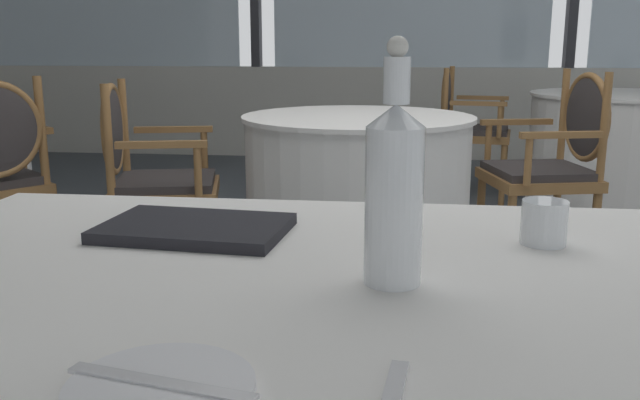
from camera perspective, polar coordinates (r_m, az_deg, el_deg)
ground_plane at (r=2.73m, az=7.49°, el=-10.27°), size 13.92×13.92×0.00m
window_wall_far at (r=6.54m, az=7.41°, el=13.56°), size 9.17×0.14×2.90m
side_plate at (r=0.68m, az=-13.08°, el=-14.95°), size 0.18×0.18×0.01m
butter_knife at (r=0.68m, az=-13.11°, el=-14.56°), size 0.19×0.06×0.00m
water_bottle at (r=0.92m, az=6.17°, el=0.95°), size 0.08×0.08×0.33m
water_tumbler at (r=1.17m, az=18.08°, el=-1.78°), size 0.07×0.07×0.07m
menu_book at (r=1.20m, az=-10.31°, el=-2.31°), size 0.33×0.23×0.02m
background_table_0 at (r=4.98m, az=23.53°, el=3.80°), size 1.18×1.18×0.75m
dining_chair_0_1 at (r=4.93m, az=11.91°, el=6.43°), size 0.53×0.59×0.91m
background_table_1 at (r=3.19m, az=3.09°, el=0.30°), size 1.06×1.06×0.75m
dining_chair_1_0 at (r=3.44m, az=19.04°, el=3.59°), size 0.55×0.61×0.95m
dining_chair_1_1 at (r=3.15m, az=-14.23°, el=2.67°), size 0.55×0.61×0.91m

